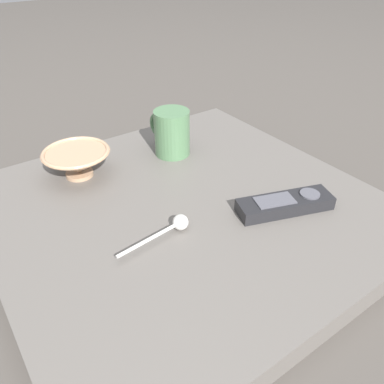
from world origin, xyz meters
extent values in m
plane|color=#47423D|center=(0.00, 0.00, 0.00)|extent=(6.00, 6.00, 0.00)
cube|color=#5B5651|center=(0.00, 0.00, 0.02)|extent=(0.66, 0.65, 0.04)
cylinder|color=tan|center=(0.12, -0.20, 0.05)|extent=(0.06, 0.06, 0.01)
cone|color=tan|center=(0.12, -0.20, 0.07)|extent=(0.13, 0.13, 0.05)
torus|color=tan|center=(0.12, -0.20, 0.10)|extent=(0.13, 0.13, 0.01)
cylinder|color=#4C724C|center=(-0.09, -0.17, 0.09)|extent=(0.08, 0.08, 0.10)
torus|color=#4C724C|center=(-0.08, -0.22, 0.09)|extent=(0.02, 0.06, 0.06)
cylinder|color=silver|center=(0.11, 0.06, 0.06)|extent=(0.12, 0.02, 0.01)
sphere|color=silver|center=(0.05, 0.06, 0.06)|extent=(0.03, 0.03, 0.03)
cube|color=black|center=(-0.13, 0.12, 0.05)|extent=(0.18, 0.10, 0.02)
cylinder|color=#4C4C54|center=(-0.18, 0.14, 0.07)|extent=(0.04, 0.04, 0.00)
cube|color=#4C4C54|center=(-0.11, 0.11, 0.07)|extent=(0.08, 0.06, 0.00)
camera|label=1|loc=(0.32, 0.48, 0.46)|focal=36.20mm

